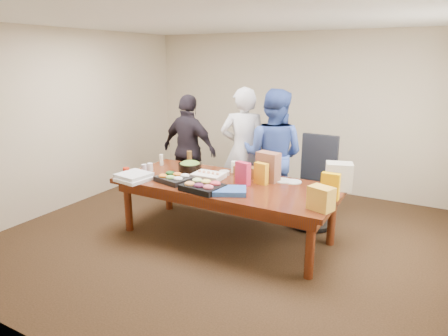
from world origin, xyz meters
The scene contains 36 objects.
floor centered at (0.00, 0.00, -0.01)m, with size 5.50×5.00×0.02m, color #47301E.
ceiling centered at (0.00, 0.00, 2.71)m, with size 5.50×5.00×0.02m, color white.
wall_back centered at (0.00, 2.50, 1.35)m, with size 5.50×0.04×2.70m, color beige.
wall_front centered at (0.00, -2.50, 1.35)m, with size 5.50×0.04×2.70m, color beige.
wall_left centered at (-2.75, 0.00, 1.35)m, with size 0.04×5.00×2.70m, color beige.
conference_table centered at (0.00, 0.00, 0.38)m, with size 2.80×1.20×0.75m, color #4C1C0F.
office_chair centered at (0.86, 0.90, 0.60)m, with size 0.61×0.61×1.20m, color black.
person_center centered at (-0.23, 0.96, 0.94)m, with size 0.68×0.45×1.87m, color silver.
person_right centered at (0.25, 0.92, 0.93)m, with size 0.91×0.71×1.87m, color #344E9E.
person_left centered at (-1.14, 0.87, 0.87)m, with size 1.02×0.42×1.73m, color black.
veggie_tray centered at (-0.59, -0.29, 0.78)m, with size 0.42×0.33×0.06m, color black.
fruit_tray centered at (-0.10, -0.40, 0.79)m, with size 0.46×0.36×0.07m, color black.
sheet_cake centered at (-0.28, 0.04, 0.78)m, with size 0.39×0.29×0.07m, color white.
salad_bowl centered at (-0.70, 0.24, 0.80)m, with size 0.32×0.32×0.11m, color black.
chip_bag_blue centered at (0.23, -0.34, 0.78)m, with size 0.38×0.29×0.06m, color #2B56A7.
chip_bag_red centered at (0.22, 0.02, 0.89)m, with size 0.20×0.08×0.29m, color #B9223F.
chip_bag_yellow centered at (1.30, 0.02, 0.90)m, with size 0.20×0.08×0.30m, color #F9B100.
chip_bag_orange centered at (0.41, 0.15, 0.89)m, with size 0.17×0.08×0.27m, color orange.
mayo_jar centered at (-0.11, 0.46, 0.83)m, with size 0.10×0.10×0.15m, color white.
mustard_bottle centered at (0.02, 0.49, 0.83)m, with size 0.05×0.05×0.15m, color yellow.
dressing_bottle centered at (-0.85, 0.45, 0.86)m, with size 0.07×0.07×0.22m, color brown.
ranch_bottle centered at (-1.22, 0.27, 0.83)m, with size 0.05×0.05×0.16m, color white.
banana_bunch centered at (0.40, 0.43, 0.79)m, with size 0.27×0.16×0.09m, color gold.
bread_loaf centered at (0.12, 0.36, 0.82)m, with size 0.33×0.15×0.13m, color brown.
kraft_bag centered at (0.43, 0.32, 0.94)m, with size 0.28×0.16×0.37m, color brown.
red_cup centered at (-1.30, -0.39, 0.81)m, with size 0.08×0.08×0.11m, color #B11F09.
clear_cup_a centered at (-1.23, -0.11, 0.80)m, with size 0.07×0.07×0.10m, color silver.
clear_cup_b centered at (-1.18, -0.05, 0.80)m, with size 0.08×0.08×0.11m, color white.
pizza_box_lower centered at (-1.07, -0.50, 0.77)m, with size 0.37×0.37×0.04m, color white.
pizza_box_upper centered at (-1.09, -0.48, 0.81)m, with size 0.37×0.37×0.04m, color silver.
plate_a centered at (0.61, 0.40, 0.76)m, with size 0.23×0.23×0.01m, color silver.
plate_b centered at (0.74, 0.42, 0.76)m, with size 0.22×0.22×0.01m, color silver.
dip_bowl_a centered at (0.40, 0.28, 0.78)m, with size 0.16×0.16×0.07m, color beige.
dip_bowl_b centered at (-0.18, 0.28, 0.78)m, with size 0.14×0.14×0.06m, color beige.
grocery_bag_white centered at (1.30, 0.42, 0.91)m, with size 0.30×0.22×0.33m, color beige.
grocery_bag_yellow centered at (1.30, -0.34, 0.87)m, with size 0.25×0.17×0.25m, color gold.
Camera 1 is at (2.28, -4.17, 2.27)m, focal length 31.66 mm.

